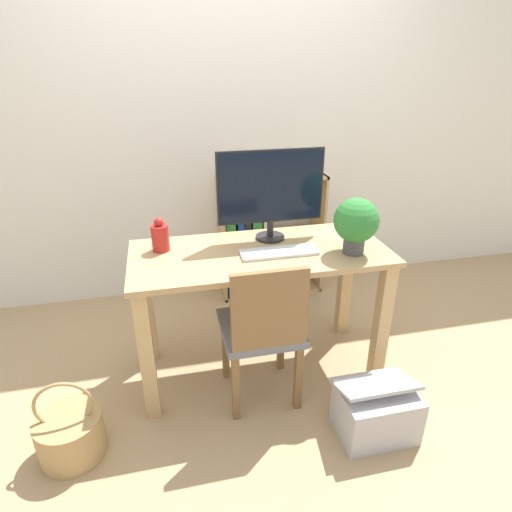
{
  "coord_description": "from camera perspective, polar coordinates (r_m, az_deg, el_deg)",
  "views": [
    {
      "loc": [
        -0.48,
        -1.98,
        1.69
      ],
      "look_at": [
        0.0,
        0.1,
        0.68
      ],
      "focal_mm": 30.0,
      "sensor_mm": 36.0,
      "label": 1
    }
  ],
  "objects": [
    {
      "name": "desk",
      "position": [
        2.31,
        0.55,
        -2.83
      ],
      "size": [
        1.35,
        0.6,
        0.76
      ],
      "color": "tan",
      "rests_on": "ground_plane"
    },
    {
      "name": "ground_plane",
      "position": [
        2.64,
        0.5,
        -14.47
      ],
      "size": [
        10.0,
        10.0,
        0.0
      ],
      "primitive_type": "plane",
      "color": "tan"
    },
    {
      "name": "bookshelf",
      "position": [
        3.21,
        -0.23,
        2.21
      ],
      "size": [
        0.76,
        0.28,
        0.92
      ],
      "color": "tan",
      "rests_on": "ground_plane"
    },
    {
      "name": "storage_box",
      "position": [
        2.27,
        15.7,
        -19.21
      ],
      "size": [
        0.37,
        0.32,
        0.31
      ],
      "color": "#B2B2B7",
      "rests_on": "ground_plane"
    },
    {
      "name": "chair",
      "position": [
        2.16,
        0.96,
        -9.59
      ],
      "size": [
        0.4,
        0.4,
        0.84
      ],
      "rotation": [
        0.0,
        0.0,
        0.17
      ],
      "color": "slate",
      "rests_on": "ground_plane"
    },
    {
      "name": "basket",
      "position": [
        2.28,
        -23.5,
        -20.93
      ],
      "size": [
        0.3,
        0.3,
        0.42
      ],
      "color": "tan",
      "rests_on": "ground_plane"
    },
    {
      "name": "monitor",
      "position": [
        2.3,
        1.97,
        8.89
      ],
      "size": [
        0.58,
        0.16,
        0.49
      ],
      "color": "#232326",
      "rests_on": "desk"
    },
    {
      "name": "potted_plant",
      "position": [
        2.21,
        13.19,
        4.39
      ],
      "size": [
        0.23,
        0.23,
        0.29
      ],
      "color": "#4C4C51",
      "rests_on": "desk"
    },
    {
      "name": "wall_back",
      "position": [
        3.12,
        -4.22,
        17.98
      ],
      "size": [
        8.0,
        0.05,
        2.6
      ],
      "color": "silver",
      "rests_on": "ground_plane"
    },
    {
      "name": "vase",
      "position": [
        2.27,
        -12.67,
        2.56
      ],
      "size": [
        0.09,
        0.09,
        0.18
      ],
      "color": "#B2231E",
      "rests_on": "desk"
    },
    {
      "name": "keyboard",
      "position": [
        2.2,
        3.07,
        0.5
      ],
      "size": [
        0.4,
        0.13,
        0.02
      ],
      "color": "silver",
      "rests_on": "desk"
    }
  ]
}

